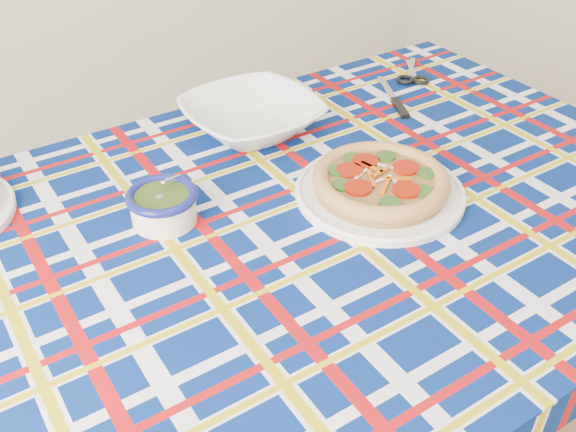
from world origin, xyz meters
TOP-DOWN VIEW (x-y plane):
  - floor at (0.00, 0.00)m, footprint 4.00×4.00m
  - dining_table at (-0.36, -0.01)m, footprint 1.80×1.17m
  - tablecloth at (-0.36, -0.01)m, footprint 1.84×1.21m
  - main_focaccia_plate at (-0.16, -0.04)m, footprint 0.42×0.42m
  - pesto_bowl at (-0.56, 0.13)m, footprint 0.14×0.14m
  - serving_bowl at (-0.22, 0.34)m, footprint 0.32×0.32m
  - table_knife at (0.20, 0.32)m, footprint 0.14×0.24m
  - kitchen_scissors at (0.34, 0.38)m, footprint 0.21×0.22m

SIDE VIEW (x-z plane):
  - floor at x=0.00m, z-range 0.00..0.00m
  - dining_table at x=-0.36m, z-range 0.33..1.16m
  - tablecloth at x=-0.36m, z-range 0.72..0.83m
  - table_knife at x=0.20m, z-range 0.83..0.84m
  - kitchen_scissors at x=0.34m, z-range 0.83..0.85m
  - main_focaccia_plate at x=-0.16m, z-range 0.83..0.90m
  - serving_bowl at x=-0.22m, z-range 0.83..0.91m
  - pesto_bowl at x=-0.56m, z-range 0.83..0.92m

